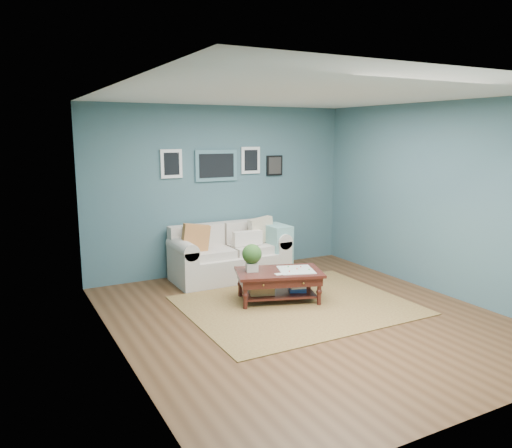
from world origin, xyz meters
TOP-DOWN VIEW (x-y plane):
  - room_shell at (0.00, 0.06)m, footprint 5.00×5.02m
  - area_rug at (0.14, 0.42)m, footprint 2.87×2.30m
  - loveseat at (-0.02, 2.02)m, footprint 1.84×0.84m
  - coffee_table at (-0.03, 0.72)m, footprint 1.30×1.00m

SIDE VIEW (x-z plane):
  - area_rug at x=0.14m, z-range 0.00..0.01m
  - coffee_table at x=-0.03m, z-range -0.04..0.75m
  - loveseat at x=-0.02m, z-range -0.09..0.86m
  - room_shell at x=0.00m, z-range 0.01..2.71m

